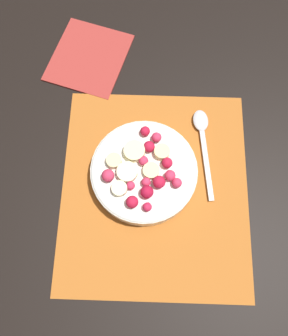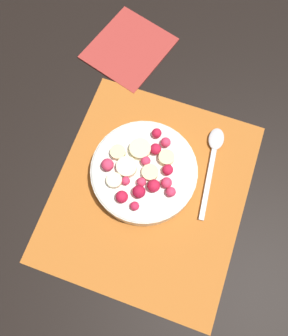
{
  "view_description": "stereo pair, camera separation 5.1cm",
  "coord_description": "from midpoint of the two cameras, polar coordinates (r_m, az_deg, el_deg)",
  "views": [
    {
      "loc": [
        -0.14,
        0.01,
        0.57
      ],
      "look_at": [
        0.02,
        0.02,
        0.05
      ],
      "focal_mm": 35.0,
      "sensor_mm": 36.0,
      "label": 1
    },
    {
      "loc": [
        -0.13,
        -0.04,
        0.57
      ],
      "look_at": [
        0.02,
        0.02,
        0.05
      ],
      "focal_mm": 35.0,
      "sensor_mm": 36.0,
      "label": 2
    }
  ],
  "objects": [
    {
      "name": "ground_plane",
      "position": [
        0.59,
        -0.6,
        -4.09
      ],
      "size": [
        3.0,
        3.0,
        0.0
      ],
      "primitive_type": "plane",
      "color": "black"
    },
    {
      "name": "placemat",
      "position": [
        0.58,
        -0.6,
        -4.02
      ],
      "size": [
        0.38,
        0.33,
        0.01
      ],
      "color": "#B26023",
      "rests_on": "ground_plane"
    },
    {
      "name": "fruit_bowl",
      "position": [
        0.57,
        -2.6,
        -0.98
      ],
      "size": [
        0.18,
        0.18,
        0.06
      ],
      "color": "silver",
      "rests_on": "placemat"
    },
    {
      "name": "spoon",
      "position": [
        0.61,
        7.84,
        5.45
      ],
      "size": [
        0.18,
        0.04,
        0.01
      ],
      "rotation": [
        0.0,
        0.0,
        6.39
      ],
      "color": "silver",
      "rests_on": "placemat"
    },
    {
      "name": "napkin",
      "position": [
        0.71,
        -11.72,
        18.17
      ],
      "size": [
        0.19,
        0.18,
        0.01
      ],
      "color": "#A3332D",
      "rests_on": "ground_plane"
    }
  ]
}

